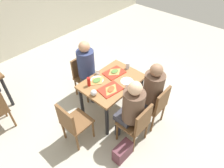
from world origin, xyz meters
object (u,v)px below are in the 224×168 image
at_px(main_table, 112,86).
at_px(foil_bundle, 94,93).
at_px(chair_near_left, 137,123).
at_px(condiment_bottle, 89,82).
at_px(paper_plate_center, 97,80).
at_px(pizza_slice_a, 111,89).
at_px(pizza_slice_c, 97,80).
at_px(chair_far_side, 84,74).
at_px(person_far_side, 88,67).
at_px(tray_red_near, 110,89).
at_px(pizza_slice_b, 115,71).
at_px(chair_left_end, 72,122).
at_px(handbag, 123,151).
at_px(paper_plate_near_edge, 127,81).
at_px(tray_red_far, 114,73).
at_px(person_in_red, 131,108).
at_px(plastic_cup_b, 127,86).
at_px(person_in_brown_jacket, 151,90).
at_px(plastic_cup_a, 98,72).
at_px(soda_can, 128,66).
at_px(chair_near_right, 156,104).

distance_m(main_table, foil_bundle, 0.47).
height_order(chair_near_left, condiment_bottle, condiment_bottle).
relative_size(paper_plate_center, foil_bundle, 2.20).
height_order(pizza_slice_a, condiment_bottle, condiment_bottle).
bearing_deg(pizza_slice_c, pizza_slice_a, -91.39).
height_order(chair_far_side, condiment_bottle, condiment_bottle).
distance_m(pizza_slice_a, condiment_bottle, 0.39).
xyz_separation_m(person_far_side, tray_red_near, (-0.18, -0.74, 0.02)).
xyz_separation_m(pizza_slice_b, foil_bundle, (-0.65, -0.13, 0.03)).
relative_size(chair_left_end, handbag, 2.61).
bearing_deg(foil_bundle, pizza_slice_b, 11.74).
height_order(chair_left_end, paper_plate_near_edge, chair_left_end).
bearing_deg(handbag, tray_red_far, 47.73).
relative_size(person_in_red, tray_red_far, 3.45).
bearing_deg(main_table, chair_left_end, 180.00).
xyz_separation_m(person_in_red, tray_red_near, (0.08, 0.48, 0.02)).
height_order(person_in_red, foil_bundle, person_in_red).
height_order(main_table, pizza_slice_c, pizza_slice_c).
bearing_deg(pizza_slice_a, paper_plate_near_edge, -8.78).
bearing_deg(pizza_slice_c, person_far_side, 67.20).
bearing_deg(main_table, person_far_side, 90.00).
xyz_separation_m(person_in_red, pizza_slice_a, (0.07, 0.46, 0.03)).
height_order(main_table, chair_left_end, chair_left_end).
height_order(paper_plate_near_edge, plastic_cup_b, plastic_cup_b).
bearing_deg(person_in_brown_jacket, tray_red_far, 96.24).
bearing_deg(paper_plate_center, condiment_bottle, 180.00).
relative_size(paper_plate_near_edge, pizza_slice_c, 0.96).
xyz_separation_m(chair_near_left, plastic_cup_a, (0.24, 1.06, 0.30)).
bearing_deg(chair_near_left, pizza_slice_c, 84.95).
height_order(main_table, pizza_slice_a, pizza_slice_a).
height_order(person_in_brown_jacket, foil_bundle, person_in_brown_jacket).
height_order(person_far_side, pizza_slice_c, person_far_side).
height_order(chair_near_left, person_far_side, person_far_side).
bearing_deg(handbag, soda_can, 36.54).
xyz_separation_m(chair_near_left, foil_bundle, (-0.18, 0.73, 0.30)).
bearing_deg(chair_left_end, tray_red_near, -10.01).
xyz_separation_m(pizza_slice_a, pizza_slice_c, (0.01, 0.33, -0.01)).
bearing_deg(chair_left_end, plastic_cup_b, -18.40).
bearing_deg(chair_far_side, main_table, -90.00).
bearing_deg(tray_red_far, tray_red_near, -147.07).
bearing_deg(paper_plate_near_edge, person_in_brown_jacket, -75.62).
xyz_separation_m(chair_near_right, foil_bundle, (-0.71, 0.73, 0.30)).
height_order(main_table, foil_bundle, foil_bundle).
bearing_deg(pizza_slice_b, condiment_bottle, 171.07).
bearing_deg(paper_plate_near_edge, tray_red_near, 167.89).
xyz_separation_m(chair_near_right, paper_plate_near_edge, (-0.10, 0.55, 0.26)).
bearing_deg(chair_near_right, plastic_cup_b, 118.25).
relative_size(paper_plate_center, paper_plate_near_edge, 1.00).
bearing_deg(chair_left_end, pizza_slice_a, -11.59).
relative_size(chair_left_end, person_far_side, 0.67).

